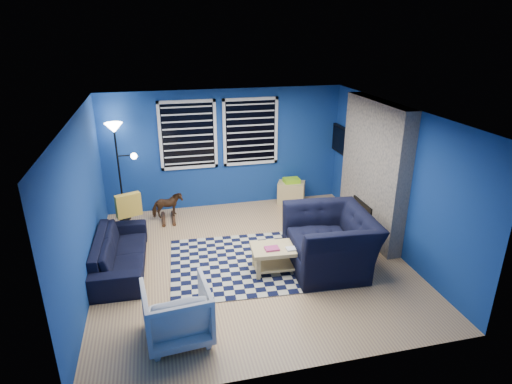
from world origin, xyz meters
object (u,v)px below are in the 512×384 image
floor_lamp (117,142)px  rocking_horse (167,206)px  armchair_big (330,241)px  cabinet (291,192)px  coffee_table (280,254)px  tv (343,141)px  armchair_bent (177,312)px  sofa (120,252)px

floor_lamp → rocking_horse: bearing=-18.1°
armchair_big → cabinet: 2.74m
armchair_big → coffee_table: bearing=-90.8°
tv → armchair_big: 2.92m
tv → coffee_table: size_ratio=1.06×
armchair_bent → coffee_table: size_ratio=0.87×
cabinet → floor_lamp: 3.79m
armchair_big → armchair_bent: size_ratio=1.75×
armchair_bent → tv: bearing=-141.4°
cabinet → rocking_horse: bearing=-149.2°
coffee_table → floor_lamp: (-2.50, 2.62, 1.31)m
armchair_big → floor_lamp: bearing=-125.9°
floor_lamp → sofa: bearing=-89.3°
coffee_table → floor_lamp: floor_lamp is taller
floor_lamp → tv: bearing=-2.6°
sofa → armchair_big: 3.38m
armchair_big → armchair_bent: armchair_big is taller
armchair_bent → cabinet: bearing=-130.5°
armchair_big → cabinet: armchair_big is taller
armchair_bent → coffee_table: (1.69, 1.20, -0.06)m
armchair_big → cabinet: (0.22, 2.72, -0.22)m
armchair_big → cabinet: bearing=178.4°
tv → armchair_bent: (-3.75, -3.61, -1.03)m
rocking_horse → floor_lamp: 1.57m
coffee_table → cabinet: 2.86m
tv → cabinet: 1.56m
tv → armchair_bent: bearing=-136.1°
tv → cabinet: bearing=166.4°
sofa → armchair_bent: (0.79, -1.89, 0.09)m
sofa → coffee_table: sofa is taller
tv → floor_lamp: bearing=177.4°
sofa → floor_lamp: bearing=2.5°
armchair_big → floor_lamp: size_ratio=0.73×
armchair_big → tv: bearing=156.1°
armchair_big → floor_lamp: 4.41m
armchair_big → rocking_horse: 3.45m
armchair_bent → rocking_horse: size_ratio=1.38×
rocking_horse → cabinet: 2.72m
armchair_bent → rocking_horse: bearing=-95.8°
armchair_big → floor_lamp: floor_lamp is taller
cabinet → floor_lamp: size_ratio=0.34×
coffee_table → armchair_bent: bearing=-144.6°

